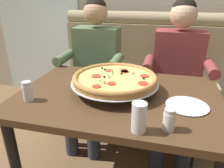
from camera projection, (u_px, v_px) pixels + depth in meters
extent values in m
cube|color=#998966|center=(134.00, 109.00, 2.16)|extent=(1.60, 0.60, 0.46)
cube|color=#998966|center=(141.00, 54.00, 2.33)|extent=(1.60, 0.18, 0.65)
cylinder|color=#998966|center=(143.00, 19.00, 2.18)|extent=(1.60, 0.14, 0.14)
cube|color=#4C331E|center=(118.00, 97.00, 1.29)|extent=(1.19, 0.82, 0.04)
cylinder|color=black|center=(67.00, 111.00, 1.86)|extent=(0.06, 0.06, 0.71)
cylinder|color=black|center=(195.00, 129.00, 1.62)|extent=(0.06, 0.06, 0.71)
cube|color=#2D3342|center=(90.00, 87.00, 1.90)|extent=(0.34, 0.40, 0.15)
cylinder|color=#2D3342|center=(71.00, 130.00, 1.81)|extent=(0.11, 0.11, 0.46)
cylinder|color=#2D3342|center=(93.00, 134.00, 1.77)|extent=(0.11, 0.11, 0.46)
cube|color=#56704C|center=(97.00, 58.00, 2.01)|extent=(0.40, 0.22, 0.56)
cylinder|color=#56704C|center=(64.00, 58.00, 1.85)|extent=(0.08, 0.28, 0.08)
cylinder|color=#56704C|center=(116.00, 61.00, 1.74)|extent=(0.08, 0.28, 0.08)
sphere|color=tan|center=(95.00, 13.00, 1.83)|extent=(0.21, 0.21, 0.21)
sphere|color=black|center=(96.00, 8.00, 1.83)|extent=(0.19, 0.19, 0.19)
cube|color=#2D3342|center=(175.00, 96.00, 1.73)|extent=(0.34, 0.40, 0.15)
cylinder|color=#2D3342|center=(158.00, 144.00, 1.65)|extent=(0.11, 0.11, 0.46)
cylinder|color=#2D3342|center=(185.00, 148.00, 1.61)|extent=(0.11, 0.11, 0.46)
cube|color=brown|center=(177.00, 64.00, 1.85)|extent=(0.40, 0.22, 0.56)
cylinder|color=brown|center=(148.00, 64.00, 1.69)|extent=(0.08, 0.28, 0.08)
cylinder|color=brown|center=(211.00, 69.00, 1.58)|extent=(0.08, 0.28, 0.08)
sphere|color=#DBB28E|center=(184.00, 15.00, 1.67)|extent=(0.21, 0.21, 0.21)
sphere|color=black|center=(184.00, 10.00, 1.67)|extent=(0.19, 0.19, 0.19)
cylinder|color=silver|center=(109.00, 96.00, 1.19)|extent=(0.01, 0.01, 0.06)
cylinder|color=silver|center=(99.00, 80.00, 1.40)|extent=(0.01, 0.01, 0.06)
cylinder|color=silver|center=(136.00, 84.00, 1.34)|extent=(0.01, 0.01, 0.06)
torus|color=silver|center=(115.00, 83.00, 1.30)|extent=(0.29, 0.29, 0.01)
cylinder|color=silver|center=(115.00, 82.00, 1.30)|extent=(0.53, 0.53, 0.00)
cylinder|color=#B77F42|center=(115.00, 80.00, 1.29)|extent=(0.50, 0.50, 0.02)
torus|color=#B77F42|center=(115.00, 77.00, 1.29)|extent=(0.51, 0.51, 0.03)
cylinder|color=#EFCC6B|center=(115.00, 78.00, 1.29)|extent=(0.44, 0.44, 0.01)
cylinder|color=red|center=(112.00, 84.00, 1.19)|extent=(0.05, 0.05, 0.01)
cylinder|color=red|center=(125.00, 72.00, 1.37)|extent=(0.05, 0.05, 0.01)
cylinder|color=red|center=(143.00, 83.00, 1.19)|extent=(0.06, 0.06, 0.01)
cylinder|color=red|center=(124.00, 70.00, 1.39)|extent=(0.05, 0.05, 0.01)
cylinder|color=red|center=(124.00, 72.00, 1.37)|extent=(0.05, 0.05, 0.01)
cylinder|color=red|center=(109.00, 71.00, 1.38)|extent=(0.05, 0.05, 0.01)
cylinder|color=red|center=(97.00, 86.00, 1.15)|extent=(0.05, 0.05, 0.01)
cylinder|color=red|center=(145.00, 76.00, 1.30)|extent=(0.05, 0.05, 0.01)
cylinder|color=red|center=(96.00, 76.00, 1.29)|extent=(0.06, 0.06, 0.01)
sphere|color=black|center=(104.00, 77.00, 1.27)|extent=(0.01, 0.01, 0.01)
sphere|color=black|center=(102.00, 68.00, 1.42)|extent=(0.01, 0.01, 0.01)
sphere|color=black|center=(144.00, 78.00, 1.25)|extent=(0.01, 0.01, 0.01)
sphere|color=black|center=(121.00, 74.00, 1.33)|extent=(0.01, 0.01, 0.01)
sphere|color=black|center=(105.00, 69.00, 1.40)|extent=(0.01, 0.01, 0.01)
sphere|color=black|center=(124.00, 71.00, 1.37)|extent=(0.01, 0.01, 0.01)
cone|color=#CCC675|center=(108.00, 76.00, 1.27)|extent=(0.04, 0.04, 0.02)
cone|color=#CCC675|center=(132.00, 72.00, 1.33)|extent=(0.04, 0.04, 0.02)
cone|color=#CCC675|center=(112.00, 72.00, 1.33)|extent=(0.04, 0.04, 0.02)
cone|color=#CCC675|center=(91.00, 76.00, 1.27)|extent=(0.04, 0.04, 0.02)
cone|color=#CCC675|center=(100.00, 81.00, 1.21)|extent=(0.04, 0.04, 0.02)
cone|color=#CCC675|center=(104.00, 82.00, 1.19)|extent=(0.04, 0.04, 0.02)
cylinder|color=white|center=(28.00, 93.00, 1.19)|extent=(0.06, 0.06, 0.09)
cylinder|color=silver|center=(29.00, 97.00, 1.20)|extent=(0.05, 0.05, 0.04)
cylinder|color=silver|center=(26.00, 83.00, 1.17)|extent=(0.05, 0.05, 0.02)
cylinder|color=white|center=(169.00, 121.00, 0.93)|extent=(0.05, 0.05, 0.08)
cylinder|color=#A82D19|center=(168.00, 126.00, 0.94)|extent=(0.05, 0.05, 0.04)
cylinder|color=silver|center=(170.00, 111.00, 0.91)|extent=(0.05, 0.05, 0.02)
cylinder|color=white|center=(187.00, 106.00, 1.14)|extent=(0.16, 0.16, 0.01)
cone|color=white|center=(187.00, 104.00, 1.14)|extent=(0.22, 0.22, 0.01)
cylinder|color=silver|center=(139.00, 117.00, 0.91)|extent=(0.07, 0.07, 0.14)
cylinder|color=white|center=(139.00, 123.00, 0.92)|extent=(0.06, 0.06, 0.08)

